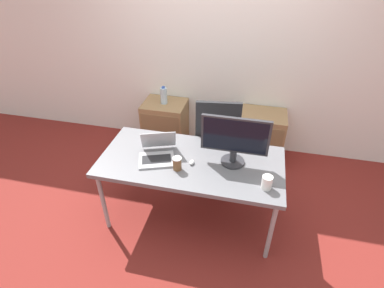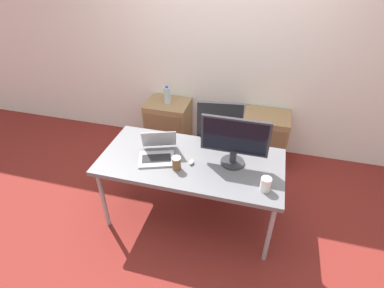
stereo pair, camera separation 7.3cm
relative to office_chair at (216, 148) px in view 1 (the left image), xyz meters
The scene contains 12 objects.
ground_plane 0.78m from the office_chair, 101.79° to the right, with size 14.00×14.00×0.00m, color maroon.
wall_back 1.17m from the office_chair, 100.50° to the left, with size 10.00×0.05×2.60m.
desk 0.72m from the office_chair, 101.79° to the right, with size 1.63×0.78×0.71m.
office_chair is the anchor object (origin of this frame).
cabinet_left 0.90m from the office_chair, 147.00° to the left, with size 0.53×0.43×0.63m.
cabinet_right 0.69m from the office_chair, 45.24° to the left, with size 0.53×0.43×0.63m.
water_bottle 0.95m from the office_chair, 146.89° to the left, with size 0.08×0.08×0.22m.
laptop_center 0.89m from the office_chair, 122.98° to the right, with size 0.37×0.41×0.23m.
monitor 0.85m from the office_chair, 69.29° to the right, with size 0.57×0.21×0.45m.
mouse 0.78m from the office_chair, 99.59° to the right, with size 0.04×0.06×0.03m.
coffee_cup_white 1.08m from the office_chair, 58.78° to the right, with size 0.08×0.08×0.12m.
coffee_cup_brown 0.91m from the office_chair, 105.58° to the right, with size 0.08×0.08×0.12m.
Camera 1 is at (0.48, -2.04, 2.36)m, focal length 28.00 mm.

